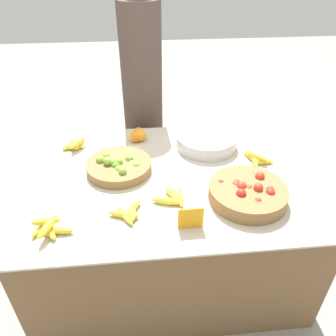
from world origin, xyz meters
TOP-DOWN VIEW (x-y plane):
  - ground_plane at (0.00, 0.00)m, footprint 12.00×12.00m
  - market_table at (0.00, 0.00)m, footprint 1.57×1.15m
  - lime_bowl at (-0.27, 0.07)m, footprint 0.36×0.36m
  - tomato_basket at (0.38, -0.24)m, footprint 0.39×0.39m
  - orange_pile at (-0.15, 0.41)m, footprint 0.11×0.13m
  - metal_bowl at (0.27, 0.29)m, footprint 0.38×0.38m
  - price_sign at (0.06, -0.41)m, footprint 0.12×0.01m
  - banana_bunch_front_right at (0.00, -0.21)m, footprint 0.16×0.16m
  - banana_bunch_back_center at (-0.22, -0.30)m, footprint 0.17×0.18m
  - banana_bunch_front_center at (-0.57, -0.38)m, footprint 0.19×0.17m
  - banana_bunch_middle_right at (0.53, 0.09)m, footprint 0.16×0.19m
  - banana_bunch_front_left at (-0.55, 0.35)m, footprint 0.16×0.19m
  - vendor_person at (-0.11, 0.83)m, footprint 0.29×0.29m

SIDE VIEW (x-z plane):
  - ground_plane at x=0.00m, z-range 0.00..0.00m
  - market_table at x=0.00m, z-range 0.00..0.71m
  - banana_bunch_back_center at x=-0.22m, z-range 0.71..0.74m
  - banana_bunch_front_right at x=0.00m, z-range 0.71..0.74m
  - banana_bunch_middle_right at x=0.53m, z-range 0.70..0.76m
  - banana_bunch_front_left at x=-0.55m, z-range 0.70..0.76m
  - banana_bunch_front_center at x=-0.57m, z-range 0.70..0.77m
  - lime_bowl at x=-0.27m, z-range 0.69..0.79m
  - orange_pile at x=-0.15m, z-range 0.71..0.78m
  - metal_bowl at x=0.27m, z-range 0.71..0.79m
  - tomato_basket at x=0.38m, z-range 0.69..0.80m
  - price_sign at x=0.06m, z-range 0.71..0.82m
  - vendor_person at x=-0.11m, z-range -0.05..1.59m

